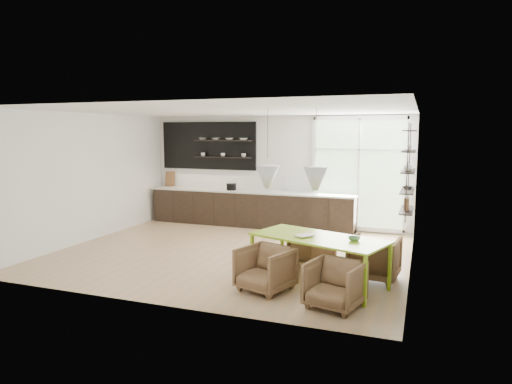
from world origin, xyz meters
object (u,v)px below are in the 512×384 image
(dining_table, at_px, (318,240))
(armchair_front_left, at_px, (265,269))
(armchair_back_left, at_px, (312,251))
(armchair_front_right, at_px, (335,284))
(armchair_back_right, at_px, (374,258))
(wire_stool, at_px, (267,256))

(dining_table, bearing_deg, armchair_front_left, -122.09)
(dining_table, height_order, armchair_back_left, dining_table)
(armchair_front_right, bearing_deg, dining_table, 130.16)
(dining_table, relative_size, armchair_back_right, 2.92)
(armchair_front_left, xyz_separation_m, wire_stool, (-0.32, 1.04, -0.10))
(dining_table, distance_m, armchair_front_left, 1.00)
(dining_table, xyz_separation_m, armchair_back_right, (0.84, 0.59, -0.37))
(armchair_back_right, bearing_deg, armchair_front_left, 43.69)
(armchair_back_left, bearing_deg, dining_table, 142.75)
(armchair_back_left, bearing_deg, armchair_front_right, 146.10)
(armchair_back_left, relative_size, armchair_front_right, 0.91)
(wire_stool, bearing_deg, armchair_front_left, -72.82)
(armchair_back_left, distance_m, armchair_front_left, 1.54)
(armchair_back_right, bearing_deg, armchair_front_right, 81.69)
(wire_stool, bearing_deg, dining_table, -24.01)
(armchair_front_left, bearing_deg, armchair_back_right, 55.90)
(dining_table, bearing_deg, wire_stool, 174.59)
(dining_table, xyz_separation_m, armchair_front_left, (-0.71, -0.58, -0.39))
(armchair_front_left, relative_size, armchair_front_right, 1.04)
(armchair_back_left, bearing_deg, armchair_front_left, 108.47)
(armchair_back_right, relative_size, wire_stool, 2.12)
(armchair_back_left, xyz_separation_m, armchair_front_right, (0.76, -1.80, 0.03))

